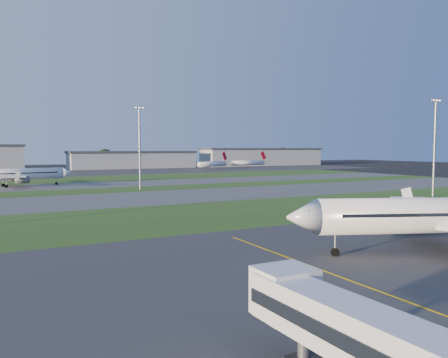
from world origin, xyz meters
TOP-DOWN VIEW (x-y plane):
  - ground at (0.00, 0.00)m, footprint 700.00×700.00m
  - apron_near at (0.00, 0.00)m, footprint 300.00×70.00m
  - grass_strip_a at (0.00, 52.00)m, footprint 300.00×34.00m
  - taxiway_a at (0.00, 85.00)m, footprint 300.00×32.00m
  - grass_strip_b at (0.00, 110.00)m, footprint 300.00×18.00m
  - taxiway_b at (0.00, 132.00)m, footprint 300.00×26.00m
  - grass_strip_c at (0.00, 165.00)m, footprint 300.00×40.00m
  - apron_far at (0.00, 225.00)m, footprint 400.00×80.00m
  - yellow_line at (5.00, 0.00)m, footprint 0.25×60.00m
  - airliner_taxiing at (-19.10, 137.38)m, footprint 37.34×31.43m
  - mini_jet_near at (94.97, 218.89)m, footprint 26.46×14.27m
  - mini_jet_far at (126.30, 227.57)m, footprint 28.62×5.83m
  - light_mast_centre at (15.00, 108.00)m, footprint 3.20×0.70m
  - light_mast_east at (78.00, 52.00)m, footprint 3.20×0.70m
  - hangar_east at (55.00, 255.00)m, footprint 81.60×23.00m
  - hangar_far_east at (155.00, 255.00)m, footprint 96.90×23.00m
  - tree_mid_west at (-20.00, 266.00)m, footprint 9.90×9.90m
  - tree_mid_east at (40.00, 269.00)m, footprint 11.55×11.55m
  - tree_east at (115.00, 267.00)m, footprint 10.45×10.45m
  - tree_far_east at (185.00, 271.00)m, footprint 12.65×12.65m

SIDE VIEW (x-z plane):
  - ground at x=0.00m, z-range 0.00..0.00m
  - yellow_line at x=5.00m, z-range -0.01..0.01m
  - apron_near at x=0.00m, z-range 0.00..0.01m
  - grass_strip_a at x=0.00m, z-range 0.00..0.01m
  - taxiway_a at x=0.00m, z-range 0.00..0.01m
  - grass_strip_b at x=0.00m, z-range 0.00..0.01m
  - taxiway_b at x=0.00m, z-range 0.00..0.01m
  - grass_strip_c at x=0.00m, z-range 0.00..0.01m
  - apron_far at x=0.00m, z-range 0.00..0.01m
  - mini_jet_near at x=94.97m, z-range -1.46..8.02m
  - mini_jet_far at x=126.30m, z-range -1.46..8.02m
  - airliner_taxiing at x=-19.10m, z-range -1.75..9.98m
  - hangar_east at x=55.00m, z-range 0.04..11.24m
  - tree_mid_west at x=-20.00m, z-range 0.44..11.24m
  - tree_east at x=115.00m, z-range 0.46..11.86m
  - hangar_far_east at x=155.00m, z-range 0.04..13.24m
  - tree_mid_east at x=40.00m, z-range 0.51..13.11m
  - tree_far_east at x=185.00m, z-range 0.56..14.36m
  - light_mast_centre at x=15.00m, z-range 1.91..27.71m
  - light_mast_east at x=78.00m, z-range 1.91..27.71m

